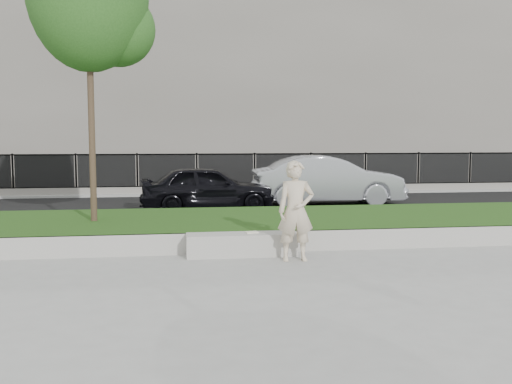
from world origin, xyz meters
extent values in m
plane|color=gray|center=(0.00, 0.00, 0.00)|extent=(90.00, 90.00, 0.00)
cube|color=#16380E|center=(0.00, 3.00, 0.20)|extent=(34.00, 4.00, 0.40)
cube|color=#9E9C94|center=(0.00, 1.04, 0.20)|extent=(34.00, 0.08, 0.40)
cube|color=black|center=(0.00, 8.50, 0.02)|extent=(34.00, 7.00, 0.04)
cube|color=gray|center=(0.00, 13.00, 0.06)|extent=(34.00, 3.00, 0.12)
cube|color=slate|center=(0.00, 12.00, 0.24)|extent=(32.00, 0.30, 0.24)
cube|color=black|center=(0.00, 12.00, 0.87)|extent=(32.00, 0.04, 1.50)
cube|color=black|center=(0.00, 12.00, 1.57)|extent=(32.00, 0.05, 0.05)
cube|color=black|center=(0.00, 12.00, 0.37)|extent=(32.00, 0.05, 0.05)
cube|color=#69645C|center=(0.00, 20.00, 5.00)|extent=(34.00, 10.00, 10.00)
cube|color=#9E9C94|center=(-0.23, 0.80, 0.21)|extent=(2.03, 0.51, 0.42)
imported|color=beige|center=(0.67, 0.25, 0.89)|extent=(0.67, 0.45, 1.77)
cube|color=silver|center=(-0.04, 0.83, 0.43)|extent=(0.24, 0.20, 0.03)
cylinder|color=#38281C|center=(-3.16, 2.96, 3.23)|extent=(0.14, 0.14, 5.67)
sphere|color=#224F1A|center=(-2.60, 3.19, 4.48)|extent=(1.59, 1.59, 1.59)
imported|color=black|center=(-0.47, 7.27, 0.71)|extent=(3.97, 1.67, 1.34)
imported|color=#9EA0A6|center=(3.40, 8.13, 0.83)|extent=(4.81, 1.77, 1.57)
camera|label=1|loc=(-1.45, -9.52, 2.17)|focal=40.00mm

